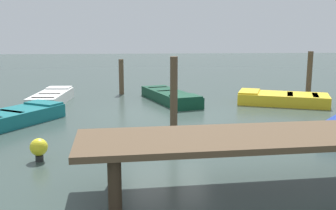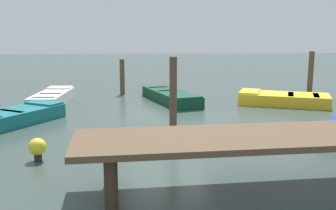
# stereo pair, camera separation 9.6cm
# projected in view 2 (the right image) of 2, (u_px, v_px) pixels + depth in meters

# --- Properties ---
(ground_plane) EXTENTS (80.00, 80.00, 0.00)m
(ground_plane) POSITION_uv_depth(u_px,v_px,m) (168.00, 116.00, 12.32)
(ground_plane) COLOR #33423D
(dock_segment) EXTENTS (6.11, 1.96, 0.95)m
(dock_segment) POSITION_uv_depth(u_px,v_px,m) (258.00, 141.00, 6.35)
(dock_segment) COLOR brown
(dock_segment) RESTS_ON ground_plane
(rowboat_dark_green) EXTENTS (2.11, 3.93, 0.46)m
(rowboat_dark_green) POSITION_uv_depth(u_px,v_px,m) (171.00, 96.00, 14.80)
(rowboat_dark_green) COLOR #0C3823
(rowboat_dark_green) RESTS_ON ground_plane
(rowboat_teal) EXTENTS (2.49, 2.97, 0.46)m
(rowboat_teal) POSITION_uv_depth(u_px,v_px,m) (18.00, 116.00, 11.31)
(rowboat_teal) COLOR #14666B
(rowboat_teal) RESTS_ON ground_plane
(rowboat_yellow) EXTENTS (3.51, 2.58, 0.46)m
(rowboat_yellow) POSITION_uv_depth(u_px,v_px,m) (283.00, 99.00, 14.28)
(rowboat_yellow) COLOR gold
(rowboat_yellow) RESTS_ON ground_plane
(rowboat_white) EXTENTS (1.21, 3.12, 0.46)m
(rowboat_white) POSITION_uv_depth(u_px,v_px,m) (52.00, 97.00, 14.56)
(rowboat_white) COLOR silver
(rowboat_white) RESTS_ON ground_plane
(mooring_piling_far_left) EXTENTS (0.20, 0.20, 2.00)m
(mooring_piling_far_left) POSITION_uv_depth(u_px,v_px,m) (173.00, 95.00, 10.11)
(mooring_piling_far_left) COLOR brown
(mooring_piling_far_left) RESTS_ON ground_plane
(mooring_piling_mid_left) EXTENTS (0.21, 0.21, 1.51)m
(mooring_piling_mid_left) POSITION_uv_depth(u_px,v_px,m) (122.00, 77.00, 16.66)
(mooring_piling_mid_left) COLOR brown
(mooring_piling_mid_left) RESTS_ON ground_plane
(mooring_piling_near_left) EXTENTS (0.22, 0.22, 1.86)m
(mooring_piling_near_left) POSITION_uv_depth(u_px,v_px,m) (311.00, 73.00, 16.41)
(mooring_piling_near_left) COLOR brown
(mooring_piling_near_left) RESTS_ON ground_plane
(marker_buoy) EXTENTS (0.36, 0.36, 0.48)m
(marker_buoy) POSITION_uv_depth(u_px,v_px,m) (37.00, 147.00, 7.89)
(marker_buoy) COLOR #262626
(marker_buoy) RESTS_ON ground_plane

